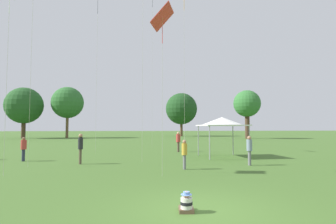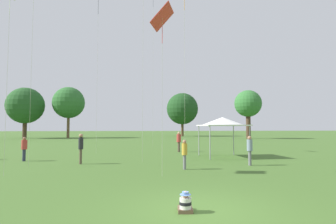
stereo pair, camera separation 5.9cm
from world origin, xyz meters
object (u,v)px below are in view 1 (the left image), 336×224
Objects in this scene: person_standing_1 at (249,148)px; distant_tree_2 at (247,104)px; distant_tree_0 at (181,109)px; person_standing_5 at (24,147)px; kite_8 at (162,20)px; canopy_tent at (222,122)px; distant_tree_3 at (68,103)px; seated_toddler at (186,204)px; distant_tree_1 at (24,106)px; person_standing_4 at (178,140)px; kite_2 at (152,3)px; person_standing_3 at (80,145)px; person_standing_0 at (184,152)px.

distant_tree_2 reaches higher than person_standing_1.
person_standing_1 is at bearing -95.70° from distant_tree_0.
person_standing_5 is 0.20× the size of kite_8.
kite_8 is 53.03m from distant_tree_0.
canopy_tent is 0.31× the size of distant_tree_3.
distant_tree_2 is (15.15, 33.95, 5.69)m from person_standing_1.
seated_toddler is 0.05× the size of distant_tree_1.
person_standing_4 reaches higher than person_standing_1.
distant_tree_1 is at bearing -51.12° from kite_2.
person_standing_1 is 0.22× the size of kite_8.
kite_8 is at bearing -101.19° from distant_tree_0.
distant_tree_1 reaches higher than canopy_tent.
kite_2 is 36.77m from distant_tree_0.
distant_tree_3 is (-10.54, 39.80, 6.16)m from person_standing_3.
seated_toddler is 58.29m from distant_tree_0.
person_standing_0 is 48.78m from distant_tree_1.
distant_tree_2 is at bearing -8.98° from distant_tree_1.
kite_2 is at bearing 94.88° from seated_toddler.
distant_tree_1 reaches higher than person_standing_3.
distant_tree_3 is (-25.28, -7.72, 0.50)m from distant_tree_0.
person_standing_0 is 0.16× the size of distant_tree_2.
person_standing_5 is 21.59m from kite_2.
distant_tree_0 reaches higher than canopy_tent.
person_standing_3 is (-4.55, 9.50, 0.90)m from seated_toddler.
distant_tree_0 is (8.93, 50.23, 5.85)m from person_standing_0.
person_standing_4 is at bearing -51.23° from distant_tree_1.
distant_tree_1 is (-18.71, 39.08, 5.40)m from person_standing_3.
distant_tree_1 reaches higher than distant_tree_2.
person_standing_3 is 1.15× the size of person_standing_5.
distant_tree_2 is (24.97, 32.18, 5.59)m from person_standing_3.
distant_tree_0 is at bearing 16.97° from distant_tree_3.
person_standing_1 is 1.08× the size of person_standing_5.
kite_8 reaches higher than seated_toddler.
person_standing_1 is at bearing 96.03° from person_standing_3.
distant_tree_1 is (-25.82, 32.15, 5.46)m from person_standing_4.
seated_toddler is 46.86m from distant_tree_2.
person_standing_1 is 49.87m from distant_tree_0.
canopy_tent is 0.35× the size of distant_tree_2.
person_standing_5 is 40.43m from distant_tree_1.
person_standing_1 reaches higher than person_standing_5.
person_standing_1 is at bearing 140.66° from person_standing_0.
kite_8 is at bearing 0.09° from person_standing_0.
person_standing_4 is at bearing 154.03° from person_standing_1.
kite_8 is 49.35m from distant_tree_1.
kite_8 is at bearing -62.01° from distant_tree_1.
person_standing_5 is at bearing -68.35° from distant_tree_1.
distant_tree_2 reaches higher than kite_8.
person_standing_4 is 5.34m from canopy_tent.
person_standing_0 is 0.86× the size of person_standing_4.
distant_tree_3 reaches higher than distant_tree_1.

